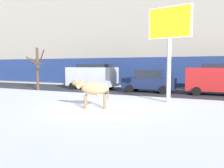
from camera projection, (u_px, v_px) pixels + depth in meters
name	position (u px, v px, depth m)	size (l,w,h in m)	color
ground_plane	(95.00, 109.00, 11.33)	(120.00, 120.00, 0.00)	white
road_strip	(143.00, 92.00, 19.01)	(60.00, 5.60, 0.01)	#333338
building_facade	(161.00, 26.00, 24.32)	(44.00, 6.10, 13.00)	#A39989
cow_tan	(94.00, 89.00, 11.46)	(1.91, 1.12, 1.54)	tan
billboard	(170.00, 28.00, 13.05)	(2.52, 0.64, 5.56)	silver
car_silver_van	(92.00, 76.00, 20.99)	(4.61, 2.13, 2.32)	#B7BABF
car_navy_sedan	(149.00, 81.00, 18.60)	(4.21, 1.99, 1.84)	#19234C
car_red_van	(220.00, 78.00, 16.60)	(4.61, 2.13, 2.32)	red
pedestrian_near_billboard	(109.00, 78.00, 23.74)	(0.36, 0.24, 1.73)	#282833
bare_tree_left_lot	(37.00, 67.00, 19.83)	(1.36, 1.43, 3.75)	#4C3828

